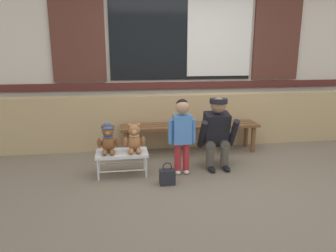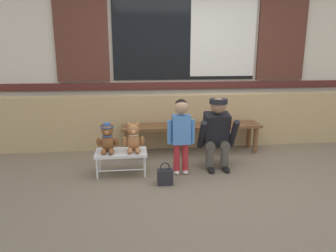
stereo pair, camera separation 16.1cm
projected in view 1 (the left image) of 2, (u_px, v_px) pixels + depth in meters
ground_plane at (210, 179)px, 3.81m from camera, size 60.00×60.00×0.00m
brick_low_wall at (186, 120)px, 5.08m from camera, size 6.82×0.25×0.85m
shop_facade at (181, 35)px, 5.25m from camera, size 6.96×0.26×3.57m
wooden_bench_long at (190, 129)px, 4.74m from camera, size 2.10×0.40×0.44m
small_display_bench at (122, 154)px, 3.88m from camera, size 0.64×0.36×0.30m
teddy_bear_with_hat at (108, 139)px, 3.81m from camera, size 0.28×0.27×0.36m
teddy_bear_plain at (134, 139)px, 3.86m from camera, size 0.28×0.26×0.36m
child_standing at (182, 128)px, 3.85m from camera, size 0.35×0.18×0.96m
adult_crouching at (217, 132)px, 4.11m from camera, size 0.50×0.49×0.95m
handbag_on_ground at (167, 177)px, 3.63m from camera, size 0.18×0.11×0.27m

